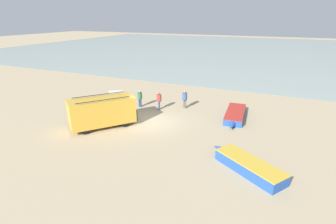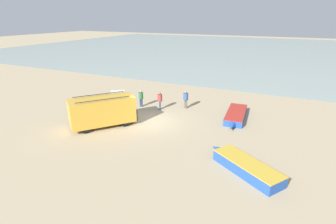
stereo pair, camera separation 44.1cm
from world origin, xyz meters
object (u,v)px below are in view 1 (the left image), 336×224
at_px(fishing_rowboat_1, 117,99).
at_px(fisherman_1, 185,98).
at_px(parked_van, 102,111).
at_px(fisherman_2, 159,99).
at_px(fisherman_0, 140,97).
at_px(fishing_rowboat_0, 235,115).
at_px(fishing_rowboat_2, 247,165).

distance_m(fishing_rowboat_1, fisherman_1, 6.92).
height_order(parked_van, fisherman_2, parked_van).
height_order(fisherman_0, fisherman_2, fisherman_2).
bearing_deg(fisherman_0, fishing_rowboat_1, -97.18).
height_order(fishing_rowboat_0, fishing_rowboat_2, fishing_rowboat_2).
distance_m(fisherman_0, fisherman_2, 1.95).
bearing_deg(fisherman_0, parked_van, -1.74).
bearing_deg(fisherman_2, fishing_rowboat_1, 145.58).
xyz_separation_m(fishing_rowboat_0, fisherman_0, (-8.69, -0.76, 0.68)).
bearing_deg(fisherman_2, fishing_rowboat_2, -68.82).
xyz_separation_m(fisherman_0, fisherman_2, (1.95, 0.08, 0.02)).
bearing_deg(parked_van, fishing_rowboat_0, -17.73).
relative_size(fishing_rowboat_0, fishing_rowboat_1, 1.19).
bearing_deg(fishing_rowboat_0, fisherman_0, -90.15).
xyz_separation_m(fishing_rowboat_2, fisherman_2, (-8.85, 7.01, 0.65)).
height_order(fishing_rowboat_0, fisherman_1, fisherman_1).
bearing_deg(fisherman_0, fishing_rowboat_0, 96.12).
distance_m(parked_van, fishing_rowboat_2, 11.23).
bearing_deg(fishing_rowboat_2, fishing_rowboat_0, -41.33).
relative_size(fishing_rowboat_2, fisherman_2, 2.86).
distance_m(parked_van, fisherman_2, 5.71).
xyz_separation_m(parked_van, fishing_rowboat_2, (11.06, -1.75, -0.91)).
bearing_deg(parked_van, fisherman_2, 15.91).
height_order(fishing_rowboat_1, fishing_rowboat_2, fishing_rowboat_2).
distance_m(fishing_rowboat_1, fisherman_2, 4.88).
xyz_separation_m(fishing_rowboat_1, fishing_rowboat_2, (13.67, -7.35, 0.04)).
bearing_deg(fisherman_1, fisherman_0, -49.39).
bearing_deg(parked_van, fisherman_1, 5.94).
relative_size(parked_van, fishing_rowboat_0, 0.92).
height_order(fisherman_0, fisherman_1, fisherman_1).
height_order(fishing_rowboat_2, fisherman_1, fisherman_1).
bearing_deg(fishing_rowboat_2, fisherman_1, -17.10).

